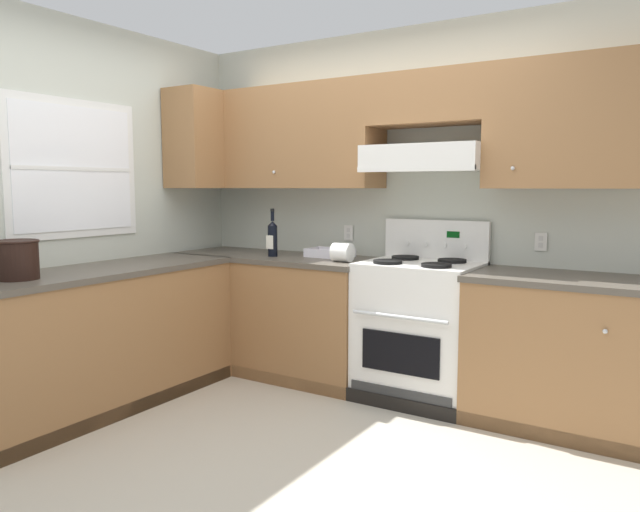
# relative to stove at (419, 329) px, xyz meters

# --- Properties ---
(ground_plane) EXTENTS (7.04, 7.04, 0.00)m
(ground_plane) POSITION_rel_stove_xyz_m (-0.44, -1.25, -0.48)
(ground_plane) COLOR #B2AA99
(wall_back) EXTENTS (4.68, 0.57, 2.55)m
(wall_back) POSITION_rel_stove_xyz_m (-0.03, 0.27, 1.00)
(wall_back) COLOR beige
(wall_back) RESTS_ON ground_plane
(wall_left) EXTENTS (0.47, 4.00, 2.55)m
(wall_left) POSITION_rel_stove_xyz_m (-2.03, -1.03, 0.87)
(wall_left) COLOR beige
(wall_left) RESTS_ON ground_plane
(counter_back_run) EXTENTS (3.60, 0.65, 0.91)m
(counter_back_run) POSITION_rel_stove_xyz_m (-0.23, -0.01, -0.03)
(counter_back_run) COLOR olive
(counter_back_run) RESTS_ON ground_plane
(counter_left_run) EXTENTS (0.63, 1.91, 0.91)m
(counter_left_run) POSITION_rel_stove_xyz_m (-1.69, -1.26, -0.03)
(counter_left_run) COLOR olive
(counter_left_run) RESTS_ON ground_plane
(stove) EXTENTS (0.76, 0.62, 1.20)m
(stove) POSITION_rel_stove_xyz_m (0.00, 0.00, 0.00)
(stove) COLOR white
(stove) RESTS_ON ground_plane
(wine_bottle) EXTENTS (0.07, 0.07, 0.36)m
(wine_bottle) POSITION_rel_stove_xyz_m (-1.15, -0.10, 0.57)
(wine_bottle) COLOR black
(wine_bottle) RESTS_ON counter_back_run
(bowl) EXTENTS (0.33, 0.21, 0.06)m
(bowl) POSITION_rel_stove_xyz_m (-0.76, 0.10, 0.45)
(bowl) COLOR silver
(bowl) RESTS_ON counter_back_run
(bucket) EXTENTS (0.24, 0.24, 0.22)m
(bucket) POSITION_rel_stove_xyz_m (-1.68, -1.78, 0.55)
(bucket) COLOR black
(bucket) RESTS_ON counter_left_run
(paper_towel_roll) EXTENTS (0.14, 0.13, 0.13)m
(paper_towel_roll) POSITION_rel_stove_xyz_m (-0.54, -0.10, 0.50)
(paper_towel_roll) COLOR white
(paper_towel_roll) RESTS_ON counter_back_run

